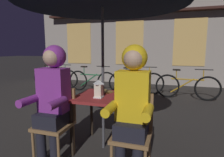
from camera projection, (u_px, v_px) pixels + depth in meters
ground_plane at (103, 147)px, 2.61m from camera, size 60.00×60.00×0.00m
cafe_table at (103, 103)px, 2.52m from camera, size 0.72×0.72×0.74m
lantern at (99, 88)px, 2.38m from camera, size 0.11×0.11×0.23m
chair_left at (57, 119)px, 2.33m from camera, size 0.40×0.40×0.87m
chair_right at (133, 129)px, 2.05m from camera, size 0.40×0.40×0.87m
person_left_hooded at (53, 92)px, 2.23m from camera, size 0.45×0.56×1.40m
person_right_hooded at (132, 98)px, 1.94m from camera, size 0.45×0.56×1.40m
shopfront_building at (160, 3)px, 7.13m from camera, size 10.00×0.93×6.20m
bicycle_nearest at (55, 78)px, 6.58m from camera, size 1.68×0.18×0.84m
bicycle_second at (92, 81)px, 6.05m from camera, size 1.68×0.12×0.84m
bicycle_third at (136, 83)px, 5.72m from camera, size 1.66×0.35×0.84m
bicycle_fourth at (187, 87)px, 5.11m from camera, size 1.68×0.15×0.84m
book at (105, 92)px, 2.68m from camera, size 0.24×0.22×0.02m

